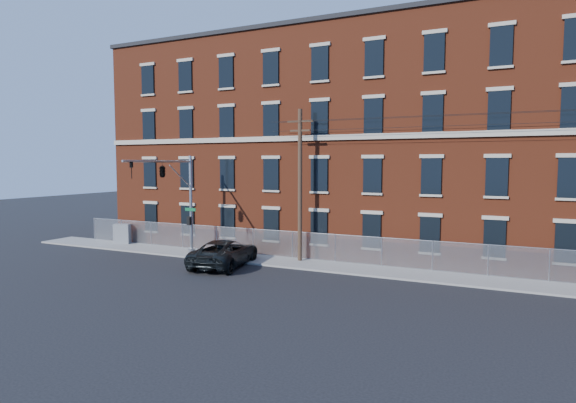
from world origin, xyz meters
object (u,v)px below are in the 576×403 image
Objects in this scene: pickup_truck at (225,253)px; utility_cabinet at (122,234)px; traffic_signal_mast at (169,181)px; utility_pole_near at (300,182)px.

utility_cabinet is (-11.84, 3.22, 0.06)m from pickup_truck.
traffic_signal_mast is 6.11m from pickup_truck.
utility_cabinet is at bearing 179.61° from utility_pole_near.
utility_pole_near reaches higher than traffic_signal_mast.
utility_pole_near is 6.33× the size of utility_cabinet.
traffic_signal_mast reaches higher than pickup_truck.
traffic_signal_mast is at bearing -44.94° from utility_cabinet.
pickup_truck reaches higher than utility_cabinet.
utility_cabinet is at bearing 155.57° from traffic_signal_mast.
traffic_signal_mast is 8.70m from utility_pole_near.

